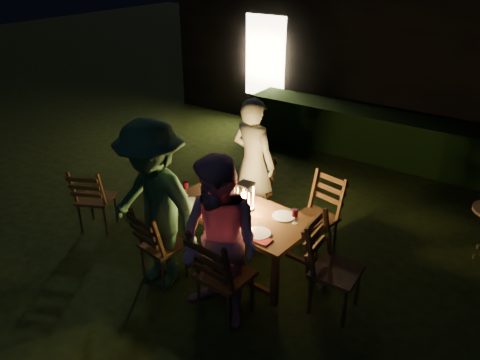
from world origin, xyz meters
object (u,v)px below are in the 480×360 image
Objects in this scene: dining_table at (239,216)px; chair_far_left at (250,203)px; person_opp_left at (154,207)px; chair_end at (333,283)px; bottle_table at (222,193)px; lantern at (245,199)px; chair_near_left at (163,257)px; chair_spare at (97,209)px; chair_far_right at (316,229)px; person_opp_right at (219,245)px; person_house_side at (253,163)px; chair_near_right at (224,289)px.

dining_table is 0.95m from chair_far_left.
chair_end is at bearing 25.96° from person_opp_left.
lantern is at bearing 4.16° from bottle_table.
chair_near_left is at bearing -120.37° from dining_table.
chair_spare is (-1.42, 0.29, -0.00)m from chair_near_left.
chair_far_left is 0.96m from bottle_table.
chair_far_right is at bearing 54.36° from dining_table.
person_opp_right is (2.31, -0.42, 0.59)m from chair_spare.
chair_spare is 1.60m from person_opp_left.
chair_far_left is 0.51× the size of person_opp_left.
person_opp_left reaches higher than bottle_table.
chair_spare is at bearing 36.32° from chair_far_right.
lantern reaches higher than chair_far_left.
chair_far_left is (0.14, 1.53, 0.01)m from chair_near_left.
person_opp_left is (-1.75, -0.66, 0.63)m from chair_end.
person_opp_left is 1.01m from lantern.
person_house_side reaches higher than chair_end.
person_opp_right reaches higher than chair_near_left.
person_house_side is at bearing 3.90° from chair_far_right.
person_opp_right is at bearing -0.10° from chair_near_left.
person_opp_right reaches higher than chair_spare.
chair_near_left is 0.90× the size of chair_near_right.
chair_near_left is at bearing 176.81° from person_opp_right.
chair_near_right is 0.61× the size of person_opp_right.
lantern is at bearing 61.66° from chair_near_left.
lantern is (-0.32, 0.86, 0.52)m from chair_near_right.
lantern reaches higher than chair_near_left.
person_house_side is (-0.37, 0.86, 0.24)m from dining_table.
chair_far_left is at bearing 13.71° from chair_spare.
chair_end reaches higher than lantern.
bottle_table is (0.27, 0.75, 0.54)m from chair_near_left.
chair_spare is 2.13m from lantern.
dining_table is 0.97m from person_opp_right.
chair_far_left is at bearing 91.72° from person_house_side.
chair_near_left is at bearing 91.22° from person_opp_left.
person_house_side is at bearing 118.76° from person_opp_right.
bottle_table is (0.27, 0.80, -0.12)m from person_opp_left.
chair_far_right is 0.58× the size of person_house_side.
chair_far_left is 0.97× the size of chair_far_right.
lantern is at bearing 61.84° from chair_far_right.
chair_far_left is 1.85m from chair_end.
dining_table is at bearing 124.49° from chair_far_left.
person_opp_left is (-0.90, 0.08, 0.07)m from person_opp_right.
person_house_side is at bearing 118.40° from chair_near_right.
chair_near_right is at bearing 124.51° from chair_far_left.
chair_far_right is (1.14, 1.44, 0.01)m from chair_near_left.
person_house_side is (0.15, 1.58, 0.57)m from chair_near_left.
chair_near_right reaches higher than chair_far_right.
dining_table is at bearing -5.31° from bottle_table.
bottle_table is (0.13, -0.79, 0.53)m from chair_far_left.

